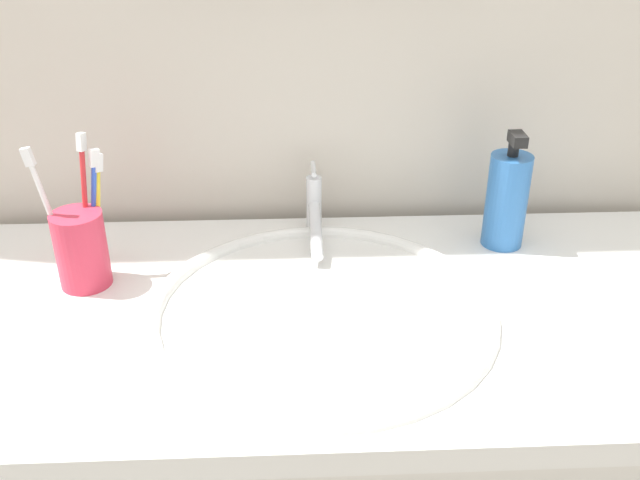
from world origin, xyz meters
name	(u,v)px	position (x,y,z in m)	size (l,w,h in m)	color
tiled_wall_back	(322,14)	(0.00, 0.30, 1.20)	(2.38, 0.04, 2.40)	beige
sink_basin	(321,332)	(-0.02, -0.01, 0.85)	(0.46, 0.46, 0.10)	white
faucet	(315,213)	(-0.02, 0.20, 0.92)	(0.02, 0.17, 0.10)	silver
toothbrush_cup	(81,249)	(-0.34, 0.07, 0.94)	(0.07, 0.07, 0.11)	#D8334C
toothbrush_blue	(94,205)	(-0.32, 0.10, 0.99)	(0.04, 0.03, 0.18)	blue
toothbrush_red	(85,198)	(-0.33, 0.10, 1.00)	(0.02, 0.04, 0.20)	red
toothbrush_white	(48,209)	(-0.37, 0.07, 1.00)	(0.04, 0.01, 0.20)	white
toothbrush_yellow	(98,208)	(-0.31, 0.10, 0.99)	(0.03, 0.04, 0.17)	yellow
soap_dispenser	(507,199)	(0.27, 0.16, 0.96)	(0.06, 0.06, 0.18)	#3372BF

